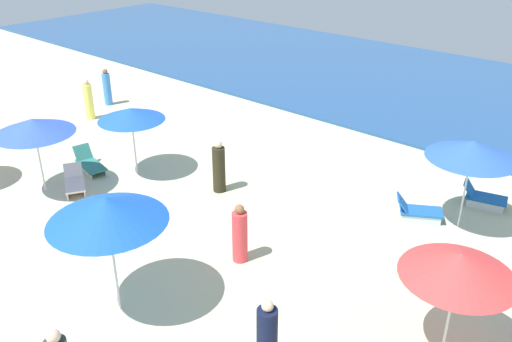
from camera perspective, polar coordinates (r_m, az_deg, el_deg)
ocean at (r=27.05m, az=19.34°, el=7.87°), size 60.00×13.74×0.12m
umbrella_2 at (r=17.34m, az=-12.98°, el=5.84°), size 2.09×2.09×2.27m
lounge_chair_2_0 at (r=18.71m, az=-17.07°, el=0.77°), size 1.55×0.84×0.70m
umbrella_3 at (r=11.18m, az=-15.40°, el=-3.98°), size 2.44×2.44×2.73m
umbrella_4 at (r=10.43m, az=20.57°, el=-9.16°), size 2.12×2.12×2.42m
umbrella_5 at (r=14.90m, az=21.78°, el=2.10°), size 2.33×2.33×2.53m
lounge_chair_5_0 at (r=17.07m, az=22.72°, el=-2.56°), size 1.34×0.88×0.71m
lounge_chair_5_1 at (r=15.76m, az=16.58°, el=-4.02°), size 1.39×1.17×0.68m
umbrella_6 at (r=16.98m, az=-22.34°, el=4.38°), size 2.34×2.34×2.39m
lounge_chair_6_0 at (r=17.54m, az=-18.51°, el=-1.13°), size 1.47×1.17×0.65m
beachgoer_0 at (r=23.14m, az=-17.17°, el=7.07°), size 0.49×0.49×1.66m
beachgoer_1 at (r=24.67m, az=-15.37°, el=8.39°), size 0.41×0.41×1.60m
beachgoer_2 at (r=10.33m, az=1.17°, el=-17.39°), size 0.49×0.49×1.71m
beachgoer_4 at (r=16.39m, az=-3.92°, el=0.34°), size 0.42×0.42×1.67m
beachgoer_5 at (r=13.23m, az=-1.71°, el=-6.74°), size 0.42×0.42×1.56m
beach_ball_1 at (r=14.39m, az=-14.60°, el=-7.42°), size 0.29×0.29×0.29m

